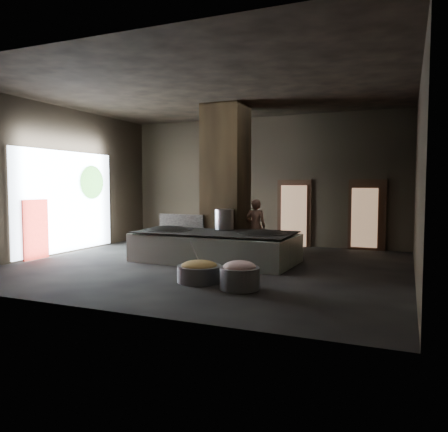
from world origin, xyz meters
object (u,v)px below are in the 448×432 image
at_px(wok_left, 168,232).
at_px(stock_pot, 224,219).
at_px(hearth_platform, 215,248).
at_px(veg_basin, 199,274).
at_px(meat_basin, 240,278).
at_px(cook, 256,227).
at_px(wok_right, 262,236).

xyz_separation_m(wok_left, stock_pot, (1.50, 0.60, 0.38)).
bearing_deg(hearth_platform, veg_basin, -71.04).
xyz_separation_m(stock_pot, veg_basin, (0.68, -3.02, -0.95)).
bearing_deg(wok_left, meat_basin, -39.90).
bearing_deg(veg_basin, meat_basin, -15.13).
bearing_deg(cook, meat_basin, 94.92).
height_order(wok_right, cook, cook).
xyz_separation_m(wok_right, cook, (-0.72, 1.58, 0.09)).
distance_m(hearth_platform, stock_pot, 0.93).
bearing_deg(wok_right, cook, 114.59).
relative_size(hearth_platform, meat_basin, 5.44).
bearing_deg(veg_basin, stock_pot, 102.75).
bearing_deg(cook, wok_right, 104.82).
distance_m(wok_left, stock_pot, 1.66).
distance_m(wok_left, veg_basin, 3.31).
bearing_deg(hearth_platform, stock_pot, 87.22).
xyz_separation_m(wok_right, veg_basin, (-0.62, -2.52, -0.57)).
height_order(wok_right, veg_basin, wok_right).
relative_size(hearth_platform, wok_left, 3.17).
bearing_deg(cook, veg_basin, 81.68).
bearing_deg(cook, stock_pot, 51.92).
bearing_deg(stock_pot, wok_right, -21.04).
height_order(hearth_platform, cook, cook).
distance_m(stock_pot, veg_basin, 3.23).
relative_size(wok_left, stock_pot, 2.42).
relative_size(wok_right, veg_basin, 1.34).
relative_size(cook, veg_basin, 1.75).
height_order(cook, meat_basin, cook).
bearing_deg(meat_basin, hearth_platform, 122.87).
bearing_deg(wok_left, cook, 38.86).
distance_m(wok_left, cook, 2.67).
height_order(wok_right, meat_basin, wok_right).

